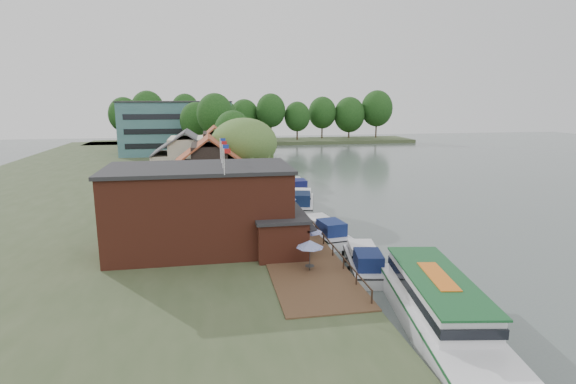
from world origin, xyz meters
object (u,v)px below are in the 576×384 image
umbrella_3 (293,221)px  cruiser_1 (324,228)px  umbrella_5 (286,205)px  cottage_c (215,153)px  cruiser_0 (364,258)px  cruiser_2 (301,200)px  umbrella_1 (309,240)px  tour_boat (441,306)px  pub (224,207)px  cottage_a (210,173)px  cruiser_3 (296,185)px  swan (422,302)px  umbrella_2 (291,229)px  umbrella_4 (280,215)px  willow (244,158)px  umbrella_0 (310,255)px  hotel_block (177,128)px  cottage_b (187,162)px

umbrella_3 → cruiser_1: (3.35, 0.94, -1.15)m
umbrella_5 → cottage_c: bearing=106.1°
cruiser_0 → cruiser_2: size_ratio=0.87×
umbrella_1 → tour_boat: 13.20m
pub → cottage_a: size_ratio=2.33×
cruiser_3 → swan: (1.15, -38.18, -0.93)m
umbrella_2 → cruiser_0: umbrella_2 is taller
cruiser_3 → swan: bearing=-87.8°
cottage_a → cruiser_0: size_ratio=0.94×
umbrella_4 → swan: size_ratio=5.40×
willow → umbrella_4: (2.31, -14.74, -3.93)m
umbrella_0 → cruiser_1: umbrella_0 is taller
umbrella_0 → umbrella_2: (-0.16, 7.05, 0.00)m
willow → umbrella_1: (3.41, -23.09, -3.93)m
hotel_block → tour_boat: size_ratio=1.67×
cottage_a → umbrella_4: 12.25m
umbrella_0 → cruiser_1: 11.53m
umbrella_1 → umbrella_5: size_ratio=1.00×
cottage_a → swan: bearing=-62.7°
willow → cruiser_3: 11.58m
cruiser_1 → tour_boat: 19.20m
pub → hotel_block: (-8.00, 71.00, 2.50)m
cottage_a → tour_boat: cottage_a is taller
pub → tour_boat: bearing=-51.2°
cottage_c → umbrella_0: size_ratio=3.58×
cottage_b → umbrella_5: size_ratio=4.04×
cottage_b → umbrella_5: (11.15, -15.72, -2.96)m
umbrella_4 → cottage_a: bearing=124.9°
cottage_b → cottage_c: same height
hotel_block → umbrella_5: hotel_block is taller
umbrella_3 → cruiser_0: umbrella_3 is taller
umbrella_5 → swan: (5.66, -21.00, -2.07)m
umbrella_3 → swan: umbrella_3 is taller
umbrella_1 → umbrella_3: (-0.23, 6.06, 0.00)m
umbrella_0 → cruiser_2: umbrella_0 is taller
cottage_b → cottage_c: 9.85m
cottage_c → cruiser_3: bearing=-32.9°
umbrella_2 → umbrella_5: bearing=82.3°
willow → cottage_a: bearing=-132.0°
hotel_block → umbrella_3: 69.77m
cottage_c → cruiser_1: bearing=-71.6°
tour_boat → swan: (0.61, 3.45, -1.44)m
umbrella_3 → umbrella_5: bearing=85.7°
pub → swan: size_ratio=45.45×
cruiser_1 → cruiser_3: size_ratio=0.99×
cruiser_0 → tour_boat: size_ratio=0.60×
cruiser_2 → cruiser_0: bearing=-74.3°
cruiser_2 → cruiser_3: size_ratio=1.10×
cottage_a → umbrella_0: (7.08, -21.86, -2.96)m
willow → pub: bearing=-99.9°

